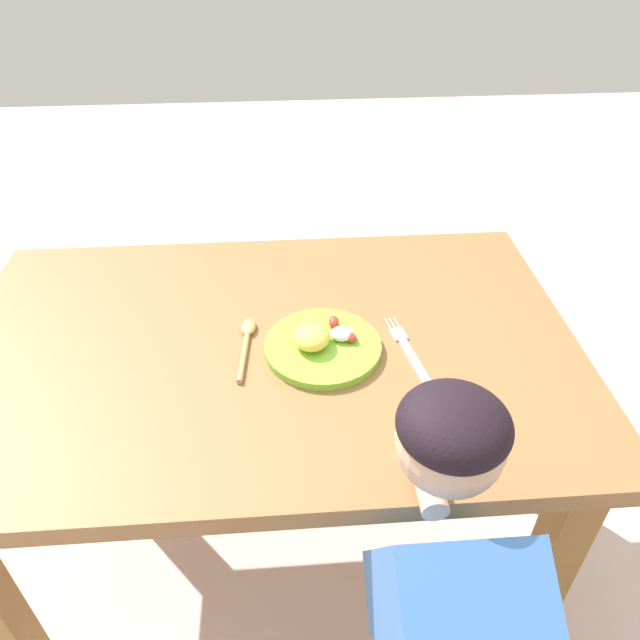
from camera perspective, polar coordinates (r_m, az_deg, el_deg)
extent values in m
plane|color=beige|center=(1.84, -3.74, -20.48)|extent=(8.00, 8.00, 0.00)
cube|color=olive|center=(1.27, -5.07, -2.81)|extent=(1.32, 0.85, 0.04)
cube|color=olive|center=(1.46, 20.92, -21.79)|extent=(0.08, 0.08, 0.71)
cube|color=olive|center=(1.88, -22.26, -5.50)|extent=(0.08, 0.08, 0.71)
cube|color=olive|center=(1.85, 13.56, -3.96)|extent=(0.08, 0.08, 0.71)
cylinder|color=#81C335|center=(1.23, 0.27, -2.62)|extent=(0.24, 0.24, 0.02)
ellipsoid|color=#F0CC4D|center=(1.21, -0.84, -1.62)|extent=(0.08, 0.09, 0.04)
ellipsoid|color=red|center=(1.22, 2.88, -1.62)|extent=(0.04, 0.04, 0.02)
ellipsoid|color=red|center=(1.24, 1.86, -1.04)|extent=(0.02, 0.03, 0.02)
ellipsoid|color=red|center=(1.26, 1.33, -0.17)|extent=(0.03, 0.03, 0.02)
ellipsoid|color=silver|center=(1.23, 2.17, -1.33)|extent=(0.05, 0.04, 0.02)
cube|color=silver|center=(1.22, 9.04, -3.82)|extent=(0.04, 0.13, 0.01)
cube|color=silver|center=(1.28, 7.58, -1.33)|extent=(0.04, 0.04, 0.01)
cylinder|color=silver|center=(1.31, 7.40, -0.26)|extent=(0.01, 0.04, 0.00)
cylinder|color=silver|center=(1.31, 6.99, -0.33)|extent=(0.01, 0.04, 0.00)
cylinder|color=silver|center=(1.30, 6.58, -0.40)|extent=(0.01, 0.04, 0.00)
cylinder|color=tan|center=(1.21, -7.40, -3.64)|extent=(0.02, 0.14, 0.01)
ellipsoid|color=tan|center=(1.29, -6.92, -0.66)|extent=(0.04, 0.06, 0.02)
cube|color=#3F72BF|center=(0.97, 11.94, -24.36)|extent=(0.19, 0.30, 0.39)
sphere|color=#D8A884|center=(0.83, 12.47, -11.41)|extent=(0.15, 0.15, 0.15)
ellipsoid|color=black|center=(0.81, 12.80, -9.82)|extent=(0.15, 0.15, 0.08)
cylinder|color=#D8A884|center=(1.01, 9.93, -13.60)|extent=(0.04, 0.18, 0.04)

